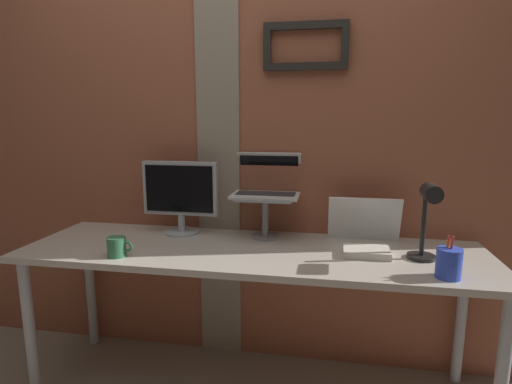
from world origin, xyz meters
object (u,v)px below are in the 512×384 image
object	(u,v)px
whiteboard_panel	(364,219)
pen_cup	(449,263)
desk_lamp	(428,214)
monitor	(180,193)
laptop	(267,183)
coffee_mug	(117,247)

from	to	relation	value
whiteboard_panel	pen_cup	world-z (taller)	whiteboard_panel
desk_lamp	pen_cup	distance (m)	0.22
desk_lamp	pen_cup	world-z (taller)	desk_lamp
desk_lamp	pen_cup	xyz separation A→B (m)	(0.05, -0.15, -0.15)
whiteboard_panel	pen_cup	bearing A→B (deg)	-56.80
whiteboard_panel	pen_cup	size ratio (longest dim) A/B	2.08
pen_cup	desk_lamp	bearing A→B (deg)	109.33
monitor	desk_lamp	world-z (taller)	monitor
laptop	coffee_mug	size ratio (longest dim) A/B	2.83
laptop	coffee_mug	distance (m)	0.79
monitor	pen_cup	xyz separation A→B (m)	(1.21, -0.39, -0.16)
monitor	whiteboard_panel	world-z (taller)	monitor
laptop	whiteboard_panel	distance (m)	0.51
laptop	whiteboard_panel	size ratio (longest dim) A/B	0.97
laptop	desk_lamp	world-z (taller)	laptop
pen_cup	coffee_mug	size ratio (longest dim) A/B	1.41
whiteboard_panel	pen_cup	xyz separation A→B (m)	(0.28, -0.43, -0.05)
monitor	coffee_mug	distance (m)	0.46
laptop	pen_cup	distance (m)	0.92
pen_cup	coffee_mug	xyz separation A→B (m)	(-1.36, -0.00, -0.02)
laptop	pen_cup	bearing A→B (deg)	-31.22
laptop	pen_cup	size ratio (longest dim) A/B	2.01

